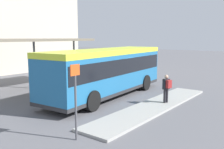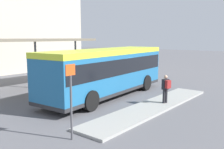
{
  "view_description": "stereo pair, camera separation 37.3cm",
  "coord_description": "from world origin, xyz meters",
  "px_view_note": "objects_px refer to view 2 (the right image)",
  "views": [
    {
      "loc": [
        -12.16,
        -9.78,
        3.74
      ],
      "look_at": [
        0.5,
        0.0,
        1.36
      ],
      "focal_mm": 40.0,
      "sensor_mm": 36.0,
      "label": 1
    },
    {
      "loc": [
        -11.93,
        -10.07,
        3.74
      ],
      "look_at": [
        0.5,
        0.0,
        1.36
      ],
      "focal_mm": 40.0,
      "sensor_mm": 36.0,
      "label": 2
    }
  ],
  "objects_px": {
    "pedestrian_waiting": "(166,87)",
    "potted_planter_near_shelter": "(67,82)",
    "city_bus": "(107,69)",
    "bicycle_green": "(113,72)",
    "platform_sign": "(71,98)",
    "bicycle_orange": "(120,72)",
    "bicycle_blue": "(126,73)",
    "bicycle_black": "(133,73)"
  },
  "relations": [
    {
      "from": "bicycle_orange",
      "to": "potted_planter_near_shelter",
      "type": "height_order",
      "value": "potted_planter_near_shelter"
    },
    {
      "from": "bicycle_black",
      "to": "bicycle_orange",
      "type": "xyz_separation_m",
      "value": [
        -0.18,
        1.49,
        -0.01
      ]
    },
    {
      "from": "bicycle_blue",
      "to": "pedestrian_waiting",
      "type": "bearing_deg",
      "value": -51.68
    },
    {
      "from": "city_bus",
      "to": "pedestrian_waiting",
      "type": "bearing_deg",
      "value": -88.25
    },
    {
      "from": "bicycle_black",
      "to": "bicycle_orange",
      "type": "bearing_deg",
      "value": 6.21
    },
    {
      "from": "platform_sign",
      "to": "bicycle_orange",
      "type": "bearing_deg",
      "value": 30.82
    },
    {
      "from": "city_bus",
      "to": "bicycle_blue",
      "type": "bearing_deg",
      "value": 22.99
    },
    {
      "from": "city_bus",
      "to": "bicycle_green",
      "type": "relative_size",
      "value": 6.24
    },
    {
      "from": "city_bus",
      "to": "pedestrian_waiting",
      "type": "relative_size",
      "value": 6.48
    },
    {
      "from": "city_bus",
      "to": "potted_planter_near_shelter",
      "type": "distance_m",
      "value": 3.3
    },
    {
      "from": "bicycle_black",
      "to": "bicycle_green",
      "type": "bearing_deg",
      "value": 9.47
    },
    {
      "from": "bicycle_orange",
      "to": "bicycle_green",
      "type": "xyz_separation_m",
      "value": [
        -0.22,
        0.74,
        -0.0
      ]
    },
    {
      "from": "city_bus",
      "to": "potted_planter_near_shelter",
      "type": "relative_size",
      "value": 8.16
    },
    {
      "from": "bicycle_green",
      "to": "bicycle_black",
      "type": "bearing_deg",
      "value": 15.81
    },
    {
      "from": "pedestrian_waiting",
      "to": "potted_planter_near_shelter",
      "type": "height_order",
      "value": "pedestrian_waiting"
    },
    {
      "from": "pedestrian_waiting",
      "to": "bicycle_green",
      "type": "distance_m",
      "value": 11.59
    },
    {
      "from": "bicycle_black",
      "to": "potted_planter_near_shelter",
      "type": "distance_m",
      "value": 8.39
    },
    {
      "from": "city_bus",
      "to": "bicycle_blue",
      "type": "xyz_separation_m",
      "value": [
        7.58,
        3.94,
        -1.4
      ]
    },
    {
      "from": "bicycle_black",
      "to": "platform_sign",
      "type": "xyz_separation_m",
      "value": [
        -13.75,
        -6.61,
        1.18
      ]
    },
    {
      "from": "bicycle_blue",
      "to": "bicycle_green",
      "type": "height_order",
      "value": "bicycle_blue"
    },
    {
      "from": "pedestrian_waiting",
      "to": "potted_planter_near_shelter",
      "type": "bearing_deg",
      "value": 27.2
    },
    {
      "from": "city_bus",
      "to": "platform_sign",
      "type": "height_order",
      "value": "city_bus"
    },
    {
      "from": "city_bus",
      "to": "platform_sign",
      "type": "distance_m",
      "value": 6.96
    },
    {
      "from": "pedestrian_waiting",
      "to": "platform_sign",
      "type": "xyz_separation_m",
      "value": [
        -6.49,
        0.48,
        0.54
      ]
    },
    {
      "from": "bicycle_green",
      "to": "potted_planter_near_shelter",
      "type": "relative_size",
      "value": 1.31
    },
    {
      "from": "bicycle_orange",
      "to": "platform_sign",
      "type": "distance_m",
      "value": 15.84
    },
    {
      "from": "bicycle_green",
      "to": "platform_sign",
      "type": "relative_size",
      "value": 0.58
    },
    {
      "from": "pedestrian_waiting",
      "to": "potted_planter_near_shelter",
      "type": "relative_size",
      "value": 1.26
    },
    {
      "from": "bicycle_green",
      "to": "potted_planter_near_shelter",
      "type": "distance_m",
      "value": 8.35
    },
    {
      "from": "potted_planter_near_shelter",
      "to": "platform_sign",
      "type": "relative_size",
      "value": 0.45
    },
    {
      "from": "potted_planter_near_shelter",
      "to": "bicycle_green",
      "type": "bearing_deg",
      "value": 16.72
    },
    {
      "from": "bicycle_orange",
      "to": "pedestrian_waiting",
      "type": "bearing_deg",
      "value": -32.12
    },
    {
      "from": "bicycle_black",
      "to": "bicycle_blue",
      "type": "relative_size",
      "value": 1.05
    },
    {
      "from": "bicycle_black",
      "to": "city_bus",
      "type": "bearing_deg",
      "value": 111.91
    },
    {
      "from": "city_bus",
      "to": "platform_sign",
      "type": "relative_size",
      "value": 3.64
    },
    {
      "from": "bicycle_green",
      "to": "platform_sign",
      "type": "distance_m",
      "value": 16.05
    },
    {
      "from": "city_bus",
      "to": "bicycle_orange",
      "type": "height_order",
      "value": "city_bus"
    },
    {
      "from": "bicycle_blue",
      "to": "platform_sign",
      "type": "relative_size",
      "value": 0.59
    },
    {
      "from": "city_bus",
      "to": "potted_planter_near_shelter",
      "type": "bearing_deg",
      "value": 98.59
    },
    {
      "from": "city_bus",
      "to": "pedestrian_waiting",
      "type": "height_order",
      "value": "city_bus"
    },
    {
      "from": "pedestrian_waiting",
      "to": "platform_sign",
      "type": "height_order",
      "value": "platform_sign"
    },
    {
      "from": "bicycle_orange",
      "to": "platform_sign",
      "type": "xyz_separation_m",
      "value": [
        -13.57,
        -8.09,
        1.2
      ]
    }
  ]
}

